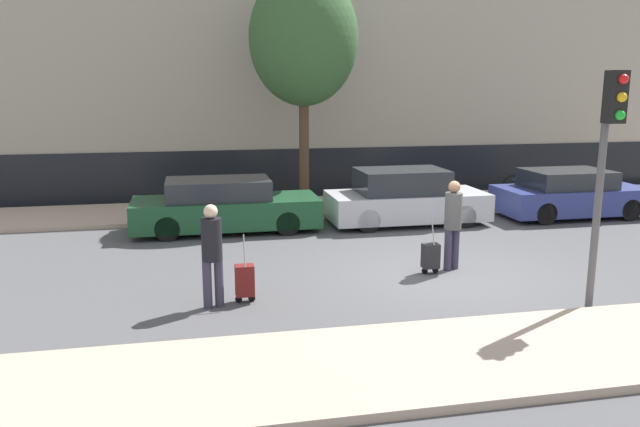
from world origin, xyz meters
name	(u,v)px	position (x,y,z in m)	size (l,w,h in m)	color
ground_plane	(445,274)	(0.00, 0.00, 0.00)	(80.00, 80.00, 0.00)	#4C4C4F
sidewalk_near	(553,349)	(0.00, -3.75, 0.06)	(28.00, 2.50, 0.12)	tan
sidewalk_far	(353,206)	(0.00, 7.00, 0.06)	(28.00, 3.00, 0.12)	tan
building_facade	(327,48)	(0.00, 10.81, 4.92)	(28.00, 3.27, 9.86)	#A89E8C
parked_car_0	(224,206)	(-4.00, 4.67, 0.63)	(4.66, 1.77, 1.34)	#194728
parked_car_1	(405,199)	(0.78, 4.56, 0.68)	(4.18, 1.80, 1.47)	#B7BABF
parked_car_2	(570,195)	(5.61, 4.46, 0.63)	(4.11, 1.85, 1.33)	navy
pedestrian_left	(212,249)	(-4.51, -0.92, 1.00)	(0.34, 0.34, 1.75)	#383347
trolley_left	(245,281)	(-3.98, -0.79, 0.38)	(0.34, 0.29, 1.20)	maroon
pedestrian_right	(453,219)	(0.26, 0.31, 1.03)	(0.34, 0.34, 1.80)	#383347
trolley_right	(431,256)	(-0.26, 0.12, 0.36)	(0.34, 0.29, 1.14)	#262628
traffic_light	(608,143)	(1.60, -2.36, 2.75)	(0.28, 0.47, 3.86)	#515154
parked_bicycle	(527,185)	(5.81, 7.09, 0.49)	(1.77, 0.06, 0.96)	black
bare_tree_near_crossing	(304,39)	(-1.56, 6.75, 4.90)	(3.06, 3.06, 6.68)	#4C3826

